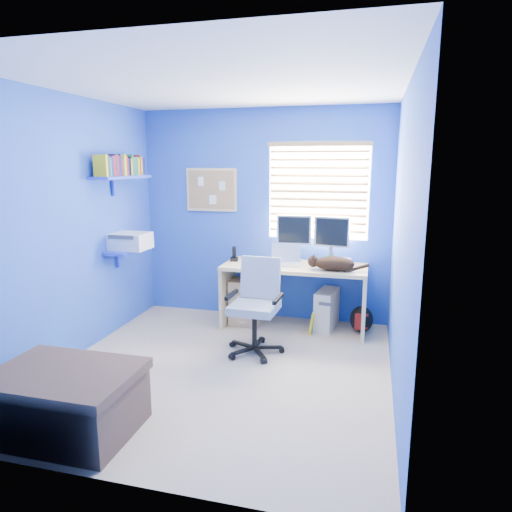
% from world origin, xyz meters
% --- Properties ---
extents(floor, '(3.00, 3.20, 0.00)m').
position_xyz_m(floor, '(0.00, 0.00, 0.00)').
color(floor, beige).
rests_on(floor, ground).
extents(ceiling, '(3.00, 3.20, 0.00)m').
position_xyz_m(ceiling, '(0.00, 0.00, 2.50)').
color(ceiling, white).
rests_on(ceiling, wall_back).
extents(wall_back, '(3.00, 0.01, 2.50)m').
position_xyz_m(wall_back, '(0.00, 1.60, 1.25)').
color(wall_back, blue).
rests_on(wall_back, ground).
extents(wall_front, '(3.00, 0.01, 2.50)m').
position_xyz_m(wall_front, '(0.00, -1.60, 1.25)').
color(wall_front, blue).
rests_on(wall_front, ground).
extents(wall_left, '(0.01, 3.20, 2.50)m').
position_xyz_m(wall_left, '(-1.50, 0.00, 1.25)').
color(wall_left, blue).
rests_on(wall_left, ground).
extents(wall_right, '(0.01, 3.20, 2.50)m').
position_xyz_m(wall_right, '(1.50, 0.00, 1.25)').
color(wall_right, blue).
rests_on(wall_right, ground).
extents(desk, '(1.61, 0.65, 0.74)m').
position_xyz_m(desk, '(0.44, 1.26, 0.37)').
color(desk, '#E4C582').
rests_on(desk, floor).
extents(laptop, '(0.36, 0.30, 0.22)m').
position_xyz_m(laptop, '(0.34, 1.25, 0.85)').
color(laptop, silver).
rests_on(laptop, desk).
extents(monitor_left, '(0.41, 0.14, 0.54)m').
position_xyz_m(monitor_left, '(0.40, 1.48, 1.01)').
color(monitor_left, silver).
rests_on(monitor_left, desk).
extents(monitor_right, '(0.41, 0.18, 0.54)m').
position_xyz_m(monitor_right, '(0.83, 1.43, 1.01)').
color(monitor_right, silver).
rests_on(monitor_right, desk).
extents(phone, '(0.12, 0.13, 0.17)m').
position_xyz_m(phone, '(-0.28, 1.31, 0.82)').
color(phone, black).
rests_on(phone, desk).
extents(mug, '(0.10, 0.09, 0.10)m').
position_xyz_m(mug, '(0.84, 1.39, 0.79)').
color(mug, '#1D7344').
rests_on(mug, desk).
extents(cd_spindle, '(0.13, 0.13, 0.07)m').
position_xyz_m(cd_spindle, '(1.00, 1.44, 0.78)').
color(cd_spindle, silver).
rests_on(cd_spindle, desk).
extents(cat, '(0.43, 0.23, 0.15)m').
position_xyz_m(cat, '(0.90, 1.10, 0.82)').
color(cat, black).
rests_on(cat, desk).
extents(tower_pc, '(0.26, 0.47, 0.45)m').
position_xyz_m(tower_pc, '(0.81, 1.33, 0.23)').
color(tower_pc, beige).
rests_on(tower_pc, floor).
extents(drawer_boxes, '(0.35, 0.28, 0.54)m').
position_xyz_m(drawer_boxes, '(-0.12, 1.23, 0.27)').
color(drawer_boxes, tan).
rests_on(drawer_boxes, floor).
extents(yellow_book, '(0.03, 0.17, 0.24)m').
position_xyz_m(yellow_book, '(0.67, 1.13, 0.12)').
color(yellow_book, yellow).
rests_on(yellow_book, floor).
extents(backpack, '(0.31, 0.28, 0.30)m').
position_xyz_m(backpack, '(1.21, 1.30, 0.15)').
color(backpack, black).
rests_on(backpack, floor).
extents(bed_corner, '(0.95, 0.68, 0.46)m').
position_xyz_m(bed_corner, '(-0.75, -1.20, 0.23)').
color(bed_corner, brown).
rests_on(bed_corner, floor).
extents(office_chair, '(0.57, 0.57, 0.94)m').
position_xyz_m(office_chair, '(0.19, 0.49, 0.35)').
color(office_chair, black).
rests_on(office_chair, floor).
extents(window_blinds, '(1.15, 0.05, 1.10)m').
position_xyz_m(window_blinds, '(0.65, 1.57, 1.55)').
color(window_blinds, white).
rests_on(window_blinds, ground).
extents(corkboard, '(0.64, 0.02, 0.52)m').
position_xyz_m(corkboard, '(-0.65, 1.58, 1.55)').
color(corkboard, '#E4C582').
rests_on(corkboard, ground).
extents(wall_shelves, '(0.42, 0.90, 1.05)m').
position_xyz_m(wall_shelves, '(-1.35, 0.75, 1.43)').
color(wall_shelves, blue).
rests_on(wall_shelves, ground).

